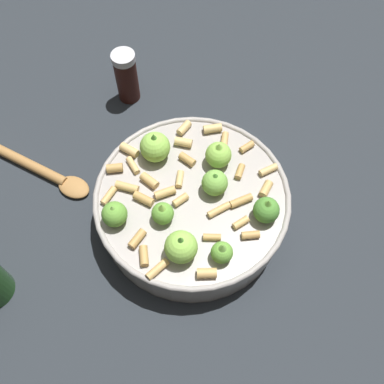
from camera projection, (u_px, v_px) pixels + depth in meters
name	position (u px, v px, depth m)	size (l,w,h in m)	color
ground_plane	(192.00, 215.00, 0.67)	(2.40, 2.40, 0.00)	#23282D
cooking_pan	(192.00, 204.00, 0.64)	(0.28, 0.28, 0.11)	#9E9993
pepper_shaker	(126.00, 76.00, 0.75)	(0.04, 0.04, 0.10)	#33140F
wooden_spoon	(30.00, 165.00, 0.71)	(0.05, 0.25, 0.02)	#9E703D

